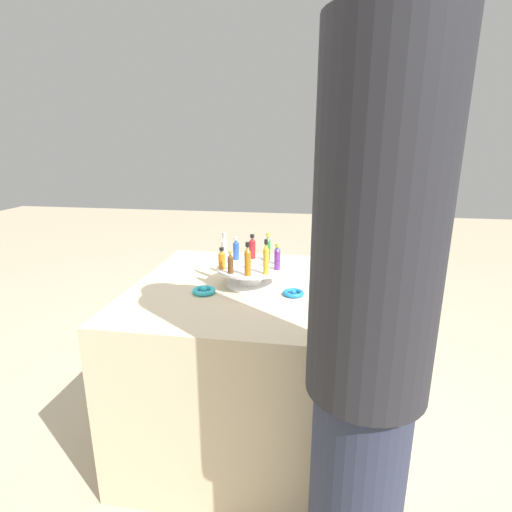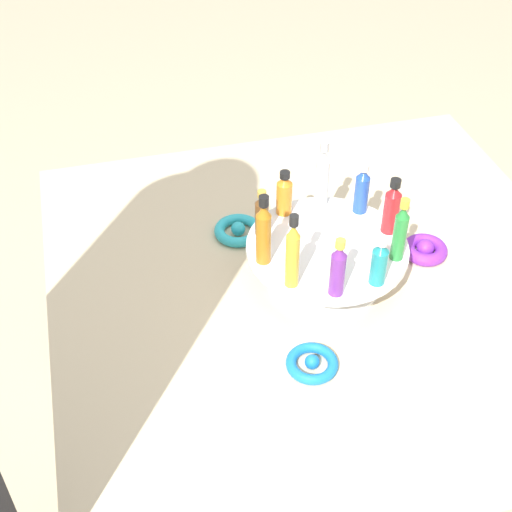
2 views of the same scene
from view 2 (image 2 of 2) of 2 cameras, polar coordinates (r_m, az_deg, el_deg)
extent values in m
plane|color=tan|center=(1.91, 4.01, -18.53)|extent=(12.00, 12.00, 0.00)
cube|color=beige|center=(1.60, 4.64, -11.74)|extent=(1.00, 1.00, 0.74)
cylinder|color=white|center=(1.32, 5.50, -1.79)|extent=(0.21, 0.21, 0.01)
cylinder|color=white|center=(1.30, 5.60, -0.59)|extent=(0.11, 0.11, 0.06)
cylinder|color=white|center=(1.28, 5.71, 0.68)|extent=(0.29, 0.29, 0.01)
cylinder|color=#702D93|center=(1.16, 6.52, -1.48)|extent=(0.03, 0.03, 0.08)
cone|color=#702D93|center=(1.12, 6.71, 0.35)|extent=(0.02, 0.02, 0.02)
cylinder|color=gold|center=(1.11, 6.77, 0.98)|extent=(0.02, 0.02, 0.01)
cylinder|color=teal|center=(1.19, 9.78, -0.86)|extent=(0.03, 0.03, 0.07)
cone|color=teal|center=(1.16, 10.00, 0.63)|extent=(0.03, 0.03, 0.01)
cylinder|color=silver|center=(1.15, 10.08, 1.14)|extent=(0.02, 0.02, 0.01)
cylinder|color=#288438|center=(1.24, 11.39, 1.45)|extent=(0.02, 0.02, 0.09)
cone|color=#288438|center=(1.20, 11.72, 3.45)|extent=(0.02, 0.02, 0.02)
cylinder|color=gold|center=(1.19, 11.84, 4.13)|extent=(0.02, 0.02, 0.02)
cylinder|color=#B21E23|center=(1.30, 10.75, 3.41)|extent=(0.03, 0.03, 0.08)
cone|color=#B21E23|center=(1.27, 11.02, 5.15)|extent=(0.03, 0.03, 0.02)
cylinder|color=black|center=(1.26, 11.11, 5.74)|extent=(0.02, 0.02, 0.01)
cylinder|color=#234CAD|center=(1.34, 8.42, 4.89)|extent=(0.03, 0.03, 0.07)
cone|color=#234CAD|center=(1.31, 8.61, 6.49)|extent=(0.03, 0.03, 0.02)
cylinder|color=silver|center=(1.30, 8.68, 7.03)|extent=(0.02, 0.02, 0.01)
cylinder|color=silver|center=(1.34, 5.29, 5.84)|extent=(0.02, 0.02, 0.10)
cone|color=silver|center=(1.30, 5.45, 7.98)|extent=(0.02, 0.02, 0.02)
cylinder|color=#B2B2B7|center=(1.29, 5.51, 8.70)|extent=(0.02, 0.02, 0.02)
cylinder|color=orange|center=(1.32, 2.27, 4.64)|extent=(0.03, 0.03, 0.06)
cone|color=orange|center=(1.30, 2.31, 6.04)|extent=(0.03, 0.03, 0.01)
cylinder|color=black|center=(1.29, 2.33, 6.51)|extent=(0.02, 0.02, 0.01)
cylinder|color=brown|center=(1.27, 0.46, 3.01)|extent=(0.02, 0.02, 0.07)
cone|color=brown|center=(1.25, 0.47, 4.49)|extent=(0.02, 0.02, 0.01)
cylinder|color=#B79338|center=(1.24, 0.47, 4.99)|extent=(0.02, 0.02, 0.01)
cylinder|color=#AD6B19|center=(1.20, 0.61, 1.39)|extent=(0.03, 0.03, 0.10)
cone|color=#AD6B19|center=(1.17, 0.63, 3.65)|extent=(0.02, 0.02, 0.02)
cylinder|color=black|center=(1.15, 0.63, 4.42)|extent=(0.02, 0.02, 0.02)
cylinder|color=gold|center=(1.16, 2.92, -0.38)|extent=(0.02, 0.02, 0.10)
cone|color=gold|center=(1.12, 3.03, 2.03)|extent=(0.02, 0.02, 0.02)
cylinder|color=black|center=(1.10, 3.06, 2.86)|extent=(0.02, 0.02, 0.02)
torus|color=blue|center=(1.17, 4.50, -8.56)|extent=(0.09, 0.09, 0.02)
sphere|color=blue|center=(1.17, 4.51, -8.45)|extent=(0.02, 0.02, 0.02)
torus|color=purple|center=(1.41, 13.37, 0.49)|extent=(0.09, 0.09, 0.02)
sphere|color=purple|center=(1.40, 13.40, 0.64)|extent=(0.03, 0.03, 0.03)
torus|color=#2DB7CC|center=(1.42, -1.44, 2.06)|extent=(0.10, 0.10, 0.02)
sphere|color=#2DB7CC|center=(1.42, -1.44, 2.19)|extent=(0.03, 0.03, 0.03)
camera|label=1|loc=(1.41, -72.93, -1.35)|focal=28.00mm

